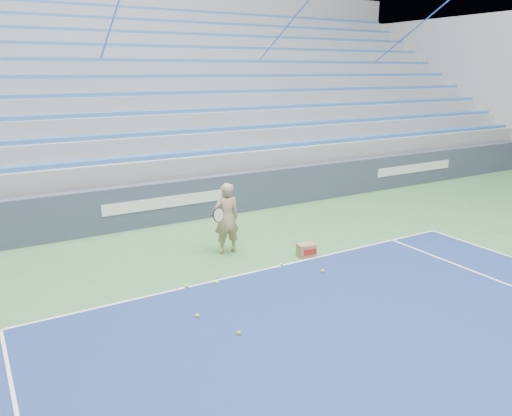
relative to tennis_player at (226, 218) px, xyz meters
The scene contains 10 objects.
sponsor_barrier 2.78m from the tennis_player, 98.61° to the left, with size 30.00×0.32×1.10m.
bleachers 8.62m from the tennis_player, 92.84° to the left, with size 31.00×9.15×7.30m.
tennis_player is the anchor object (origin of this frame).
ball_box 1.84m from the tennis_player, 37.62° to the right, with size 0.41×0.35×0.27m.
tennis_ball_0 1.58m from the tennis_player, 64.48° to the right, with size 0.07×0.07×0.07m, color #BFE62F.
tennis_ball_1 1.84m from the tennis_player, 123.77° to the right, with size 0.07×0.07×0.07m, color #BFE62F.
tennis_ball_2 3.07m from the tennis_player, 126.52° to the right, with size 0.07×0.07×0.07m, color #BFE62F.
tennis_ball_3 2.09m from the tennis_player, 139.67° to the right, with size 0.07×0.07×0.07m, color #BFE62F.
tennis_ball_4 3.62m from the tennis_player, 114.43° to the right, with size 0.07×0.07×0.07m, color #BFE62F.
tennis_ball_5 2.36m from the tennis_player, 60.30° to the right, with size 0.07×0.07×0.07m, color #BFE62F.
Camera 1 is at (-4.23, 4.01, 3.84)m, focal length 35.00 mm.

